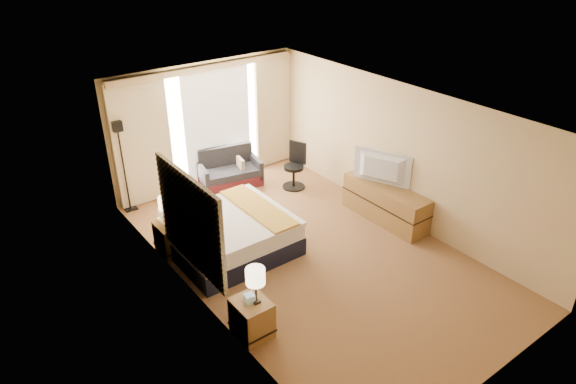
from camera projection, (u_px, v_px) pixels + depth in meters
floor at (309, 252)px, 8.87m from camera, size 4.20×7.00×0.02m
ceiling at (313, 108)px, 7.64m from camera, size 4.20×7.00×0.02m
wall_back at (205, 124)px, 10.73m from camera, size 4.20×0.02×2.60m
wall_front at (507, 299)px, 5.78m from camera, size 4.20×0.02×2.60m
wall_left at (194, 227)px, 7.14m from camera, size 0.02×7.00×2.60m
wall_right at (400, 154)px, 9.37m from camera, size 0.02×7.00×2.60m
headboard at (190, 221)px, 7.31m from camera, size 0.06×1.85×1.50m
nightstand_left at (252, 318)px, 7.00m from camera, size 0.45×0.52×0.55m
nightstand_right at (171, 237)px, 8.77m from camera, size 0.45×0.52×0.55m
media_dresser at (385, 203)px, 9.67m from camera, size 0.50×1.80×0.70m
window at (216, 121)px, 10.83m from camera, size 2.30×0.02×2.30m
curtains at (207, 121)px, 10.59m from camera, size 4.12×0.19×2.56m
bed at (230, 234)px, 8.74m from camera, size 1.93×1.76×0.94m
loveseat at (230, 173)px, 11.02m from camera, size 1.40×0.93×0.80m
floor_lamp at (121, 148)px, 9.58m from camera, size 0.23×0.23×1.84m
desk_chair at (295, 168)px, 10.85m from camera, size 0.50×0.49×0.99m
lamp_left at (255, 277)px, 6.66m from camera, size 0.26×0.26×0.55m
lamp_right at (166, 203)px, 8.44m from camera, size 0.25×0.25×0.52m
tissue_box at (250, 298)px, 6.85m from camera, size 0.15×0.15×0.12m
telephone at (171, 221)px, 8.65m from camera, size 0.19×0.16×0.07m
television at (380, 169)px, 9.44m from camera, size 0.57×1.08×0.64m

